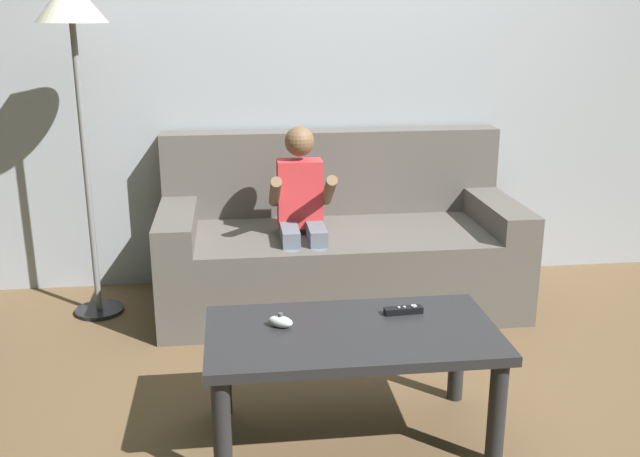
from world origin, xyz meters
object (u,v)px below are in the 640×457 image
coffee_table (352,347)px  nunchuk_white (281,321)px  game_remote_black_near_edge (404,310)px  person_seated_on_couch (302,212)px  floor_lamp (73,27)px  couch (338,247)px

coffee_table → nunchuk_white: (-0.24, 0.05, 0.09)m
coffee_table → game_remote_black_near_edge: size_ratio=7.02×
coffee_table → game_remote_black_near_edge: 0.25m
person_seated_on_couch → nunchuk_white: person_seated_on_couch is taller
game_remote_black_near_edge → coffee_table: bearing=-150.5°
person_seated_on_couch → game_remote_black_near_edge: person_seated_on_couch is taller
person_seated_on_couch → floor_lamp: size_ratio=0.58×
couch → nunchuk_white: size_ratio=17.95×
floor_lamp → person_seated_on_couch: bearing=-9.3°
game_remote_black_near_edge → nunchuk_white: (-0.45, -0.06, 0.01)m
person_seated_on_couch → floor_lamp: 1.34m
couch → game_remote_black_near_edge: bearing=-86.8°
couch → person_seated_on_couch: bearing=-139.0°
coffee_table → nunchuk_white: nunchuk_white is taller
game_remote_black_near_edge → floor_lamp: size_ratio=0.09×
nunchuk_white → floor_lamp: (-0.84, 1.20, 0.96)m
couch → coffee_table: couch is taller
person_seated_on_couch → floor_lamp: (-1.02, 0.17, 0.86)m
person_seated_on_couch → nunchuk_white: bearing=-99.7°
nunchuk_white → person_seated_on_couch: bearing=80.3°
game_remote_black_near_edge → floor_lamp: floor_lamp is taller
person_seated_on_couch → nunchuk_white: 1.06m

